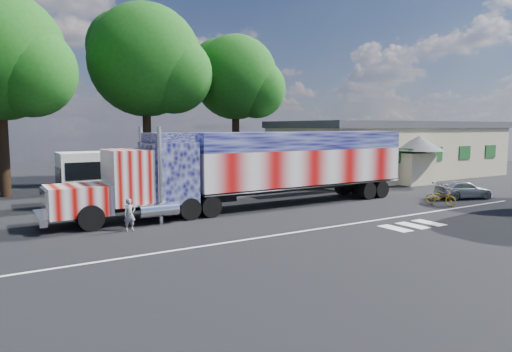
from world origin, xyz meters
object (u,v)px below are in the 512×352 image
tree_n_mid (147,61)px  tree_ne_a (237,78)px  bicycle (441,197)px  parked_car (463,190)px  coach_bus (151,174)px  tree_nw_a (1,56)px  semi_truck (263,166)px  woman (130,215)px

tree_n_mid → tree_ne_a: bearing=-0.8°
bicycle → tree_n_mid: 25.39m
parked_car → tree_n_mid: size_ratio=0.26×
parked_car → coach_bus: bearing=78.8°
coach_bus → tree_n_mid: bearing=71.7°
parked_car → tree_n_mid: 26.42m
bicycle → tree_ne_a: 22.53m
parked_car → tree_nw_a: tree_nw_a is taller
semi_truck → tree_ne_a: 18.25m
tree_nw_a → parked_car: bearing=-33.1°
parked_car → bicycle: 3.75m
semi_truck → coach_bus: 7.61m
semi_truck → coach_bus: semi_truck is taller
woman → semi_truck: bearing=11.2°
semi_truck → tree_n_mid: tree_n_mid is taller
parked_car → tree_nw_a: bearing=75.2°
tree_ne_a → coach_bus: bearing=-140.8°
tree_ne_a → tree_nw_a: 19.72m
tree_nw_a → semi_truck: bearing=-44.8°
coach_bus → tree_nw_a: bearing=139.6°
parked_car → woman: size_ratio=2.60×
tree_nw_a → bicycle: bearing=-38.8°
parked_car → bicycle: size_ratio=2.06×
woman → bicycle: 18.21m
woman → tree_n_mid: size_ratio=0.10×
coach_bus → tree_n_mid: 13.30m
semi_truck → tree_nw_a: (-12.55, 12.46, 6.91)m
parked_car → woman: bearing=102.7°
woman → tree_ne_a: tree_ne_a is taller
tree_n_mid → tree_nw_a: size_ratio=1.09×
coach_bus → parked_car: size_ratio=2.86×
parked_car → tree_ne_a: tree_ne_a is taller
semi_truck → tree_nw_a: bearing=135.2°
coach_bus → woman: size_ratio=7.44×
parked_car → woman: woman is taller
woman → tree_ne_a: (15.48, 17.55, 8.52)m
coach_bus → tree_ne_a: (11.75, 9.58, 7.59)m
woman → bicycle: bearing=-12.3°
parked_car → tree_nw_a: (-25.59, 16.68, 8.78)m
semi_truck → woman: semi_truck is taller
woman → tree_nw_a: (-4.01, 14.57, 8.59)m
tree_nw_a → woman: bearing=-74.6°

